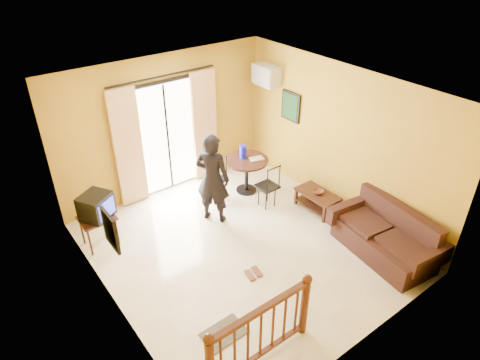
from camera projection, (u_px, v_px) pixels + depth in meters
ground at (242, 247)px, 7.42m from camera, size 5.00×5.00×0.00m
room_shell at (242, 161)px, 6.53m from camera, size 5.00×5.00×5.00m
balcony_door at (168, 137)px, 8.45m from camera, size 2.25×0.14×2.46m
tv_table at (97, 221)px, 7.24m from camera, size 0.57×0.48×0.57m
television at (96, 206)px, 7.10m from camera, size 0.63×0.62×0.43m
picture_left at (111, 230)px, 5.33m from camera, size 0.05×0.42×0.52m
dining_table at (247, 166)px, 8.66m from camera, size 0.89×0.89×0.74m
water_jug at (243, 152)px, 8.58m from camera, size 0.14×0.14×0.26m
serving_tray at (256, 159)px, 8.60m from camera, size 0.32×0.26×0.02m
dining_chairs at (241, 202)px, 8.60m from camera, size 1.12×1.27×0.95m
air_conditioner at (266, 75)px, 8.70m from camera, size 0.31×0.60×0.40m
botanical_print at (291, 106)px, 8.58m from camera, size 0.05×0.50×0.60m
coffee_table at (317, 199)px, 8.26m from camera, size 0.47×0.85×0.38m
bowl at (318, 192)px, 8.17m from camera, size 0.26×0.26×0.06m
sofa at (386, 237)px, 7.15m from camera, size 1.04×1.90×0.86m
standing_person at (212, 179)px, 7.68m from camera, size 0.71×0.76×1.75m
stair_balustrade at (261, 330)px, 5.24m from camera, size 1.63×0.13×1.04m
doormat at (224, 333)px, 5.87m from camera, size 0.61×0.41×0.02m
sandals at (253, 273)px, 6.85m from camera, size 0.29×0.26×0.03m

